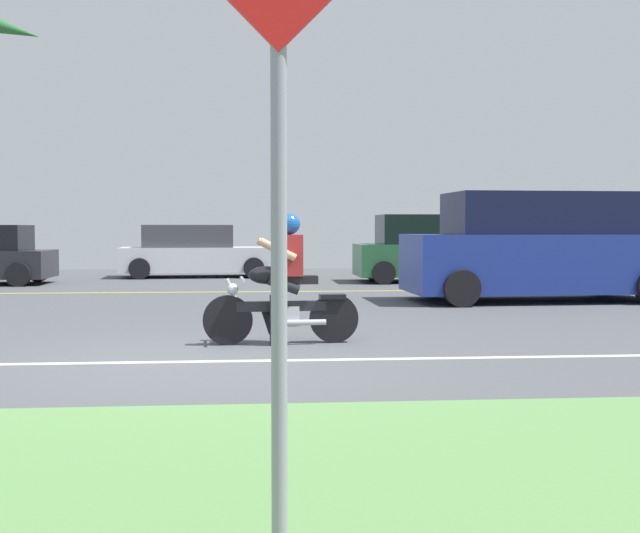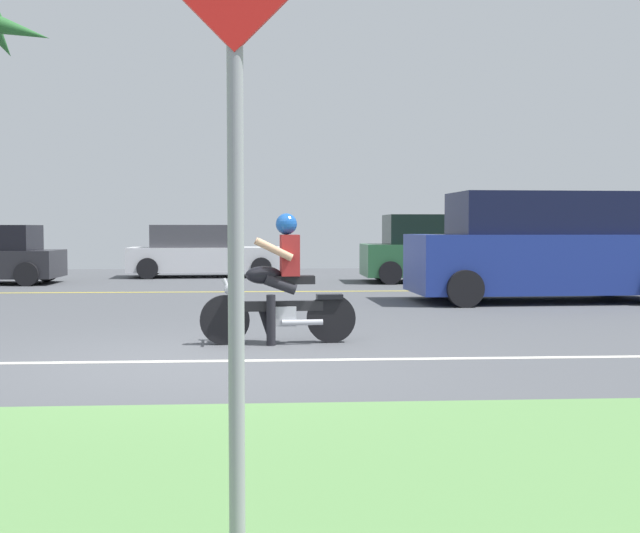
{
  "view_description": "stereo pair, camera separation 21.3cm",
  "coord_description": "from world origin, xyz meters",
  "px_view_note": "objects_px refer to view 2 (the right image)",
  "views": [
    {
      "loc": [
        0.55,
        -7.9,
        1.35
      ],
      "look_at": [
        1.44,
        2.92,
        0.81
      ],
      "focal_mm": 43.9,
      "sensor_mm": 36.0,
      "label": 1
    },
    {
      "loc": [
        0.76,
        -7.91,
        1.35
      ],
      "look_at": [
        1.44,
        2.92,
        0.81
      ],
      "focal_mm": 43.9,
      "sensor_mm": 36.0,
      "label": 2
    }
  ],
  "objects_px": {
    "suv_nearby": "(545,249)",
    "street_sign": "(235,164)",
    "parked_car_1": "(203,252)",
    "parked_car_2": "(436,251)",
    "motorcyclist": "(280,289)"
  },
  "relations": [
    {
      "from": "suv_nearby",
      "to": "parked_car_1",
      "type": "bearing_deg",
      "value": 132.11
    },
    {
      "from": "parked_car_1",
      "to": "street_sign",
      "type": "xyz_separation_m",
      "value": [
        1.75,
        -18.85,
        0.91
      ]
    },
    {
      "from": "parked_car_2",
      "to": "street_sign",
      "type": "distance_m",
      "value": 17.03
    },
    {
      "from": "motorcyclist",
      "to": "suv_nearby",
      "type": "distance_m",
      "value": 7.01
    },
    {
      "from": "suv_nearby",
      "to": "street_sign",
      "type": "xyz_separation_m",
      "value": [
        -5.16,
        -11.21,
        0.61
      ]
    },
    {
      "from": "motorcyclist",
      "to": "street_sign",
      "type": "relative_size",
      "value": 0.7
    },
    {
      "from": "motorcyclist",
      "to": "street_sign",
      "type": "xyz_separation_m",
      "value": [
        -0.23,
        -6.24,
        0.94
      ]
    },
    {
      "from": "suv_nearby",
      "to": "parked_car_2",
      "type": "height_order",
      "value": "suv_nearby"
    },
    {
      "from": "motorcyclist",
      "to": "street_sign",
      "type": "height_order",
      "value": "street_sign"
    },
    {
      "from": "motorcyclist",
      "to": "parked_car_1",
      "type": "xyz_separation_m",
      "value": [
        -1.98,
        12.62,
        0.03
      ]
    },
    {
      "from": "suv_nearby",
      "to": "motorcyclist",
      "type": "bearing_deg",
      "value": -134.72
    },
    {
      "from": "parked_car_1",
      "to": "street_sign",
      "type": "height_order",
      "value": "street_sign"
    },
    {
      "from": "suv_nearby",
      "to": "street_sign",
      "type": "bearing_deg",
      "value": -114.7
    },
    {
      "from": "suv_nearby",
      "to": "parked_car_2",
      "type": "relative_size",
      "value": 1.33
    },
    {
      "from": "suv_nearby",
      "to": "parked_car_2",
      "type": "xyz_separation_m",
      "value": [
        -0.9,
        5.26,
        -0.19
      ]
    }
  ]
}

